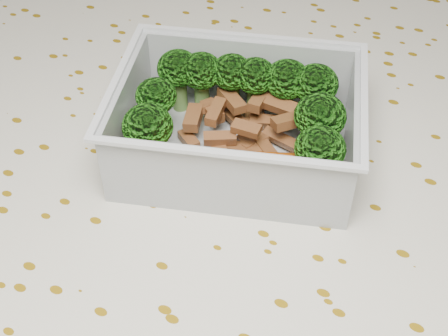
% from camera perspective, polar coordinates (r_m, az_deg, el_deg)
% --- Properties ---
extents(dining_table, '(1.40, 0.90, 0.75)m').
position_cam_1_polar(dining_table, '(0.56, 0.69, -7.92)').
color(dining_table, brown).
rests_on(dining_table, ground).
extents(tablecloth, '(1.46, 0.96, 0.19)m').
position_cam_1_polar(tablecloth, '(0.52, 0.73, -4.54)').
color(tablecloth, beige).
rests_on(tablecloth, dining_table).
extents(lunch_container, '(0.23, 0.21, 0.07)m').
position_cam_1_polar(lunch_container, '(0.50, 1.21, 3.35)').
color(lunch_container, silver).
rests_on(lunch_container, tablecloth).
extents(broccoli_florets, '(0.18, 0.15, 0.06)m').
position_cam_1_polar(broccoli_florets, '(0.51, 1.98, 6.43)').
color(broccoli_florets, '#608C3F').
rests_on(broccoli_florets, lunch_container).
extents(meat_pile, '(0.10, 0.09, 0.03)m').
position_cam_1_polar(meat_pile, '(0.52, 1.91, 4.04)').
color(meat_pile, brown).
rests_on(meat_pile, lunch_container).
extents(sausage, '(0.16, 0.09, 0.03)m').
position_cam_1_polar(sausage, '(0.48, 1.03, -0.13)').
color(sausage, '#C65210').
rests_on(sausage, lunch_container).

